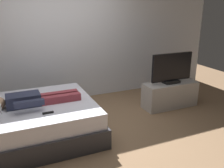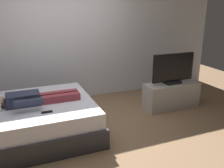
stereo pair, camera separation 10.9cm
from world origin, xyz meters
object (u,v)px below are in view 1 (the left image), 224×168
(bed, at_px, (33,121))
(person, at_px, (33,100))
(remote, at_px, (48,113))
(tv, at_px, (172,69))
(tv_stand, at_px, (170,95))

(bed, height_order, person, person)
(bed, distance_m, remote, 0.54)
(bed, bearing_deg, remote, -67.06)
(remote, distance_m, tv, 2.55)
(remote, relative_size, tv, 0.17)
(person, relative_size, tv, 1.43)
(tv_stand, distance_m, tv, 0.53)
(bed, xyz_separation_m, person, (0.03, -0.02, 0.36))
(tv, bearing_deg, remote, -167.03)
(remote, xyz_separation_m, tv, (2.48, 0.57, 0.24))
(bed, xyz_separation_m, remote, (0.18, -0.43, 0.29))
(tv_stand, bearing_deg, person, -176.39)
(remote, xyz_separation_m, tv_stand, (2.48, 0.57, -0.30))
(bed, bearing_deg, tv_stand, 3.13)
(remote, bearing_deg, tv, 12.97)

